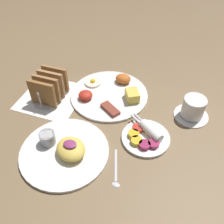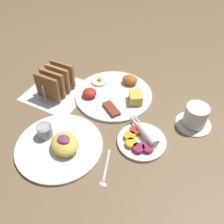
{
  "view_description": "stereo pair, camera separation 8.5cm",
  "coord_description": "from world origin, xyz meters",
  "px_view_note": "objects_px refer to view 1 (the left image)",
  "views": [
    {
      "loc": [
        0.24,
        -0.5,
        0.63
      ],
      "look_at": [
        0.04,
        0.07,
        0.03
      ],
      "focal_mm": 40.0,
      "sensor_mm": 36.0,
      "label": 1
    },
    {
      "loc": [
        0.32,
        -0.47,
        0.63
      ],
      "look_at": [
        0.04,
        0.07,
        0.03
      ],
      "focal_mm": 40.0,
      "sensor_mm": 36.0,
      "label": 2
    }
  ],
  "objects_px": {
    "plate_condiments": "(146,136)",
    "toast_rack": "(49,87)",
    "plate_breakfast": "(110,93)",
    "plate_foreground": "(65,150)",
    "coffee_cup": "(193,109)"
  },
  "relations": [
    {
      "from": "plate_breakfast",
      "to": "plate_foreground",
      "type": "distance_m",
      "value": 0.3
    },
    {
      "from": "coffee_cup",
      "to": "plate_condiments",
      "type": "bearing_deg",
      "value": -129.29
    },
    {
      "from": "plate_condiments",
      "to": "toast_rack",
      "type": "distance_m",
      "value": 0.4
    },
    {
      "from": "plate_breakfast",
      "to": "plate_foreground",
      "type": "bearing_deg",
      "value": -97.49
    },
    {
      "from": "plate_condiments",
      "to": "plate_foreground",
      "type": "height_order",
      "value": "plate_foreground"
    },
    {
      "from": "plate_condiments",
      "to": "coffee_cup",
      "type": "xyz_separation_m",
      "value": [
        0.13,
        0.15,
        0.02
      ]
    },
    {
      "from": "plate_breakfast",
      "to": "plate_foreground",
      "type": "height_order",
      "value": "plate_foreground"
    },
    {
      "from": "plate_breakfast",
      "to": "coffee_cup",
      "type": "distance_m",
      "value": 0.31
    },
    {
      "from": "plate_condiments",
      "to": "coffee_cup",
      "type": "distance_m",
      "value": 0.2
    },
    {
      "from": "toast_rack",
      "to": "plate_foreground",
      "type": "bearing_deg",
      "value": -52.26
    },
    {
      "from": "plate_foreground",
      "to": "toast_rack",
      "type": "bearing_deg",
      "value": 127.74
    },
    {
      "from": "plate_condiments",
      "to": "plate_foreground",
      "type": "xyz_separation_m",
      "value": [
        -0.22,
        -0.13,
        0.0
      ]
    },
    {
      "from": "plate_breakfast",
      "to": "toast_rack",
      "type": "height_order",
      "value": "toast_rack"
    },
    {
      "from": "plate_breakfast",
      "to": "coffee_cup",
      "type": "bearing_deg",
      "value": -2.03
    },
    {
      "from": "plate_condiments",
      "to": "toast_rack",
      "type": "xyz_separation_m",
      "value": [
        -0.39,
        0.08,
        0.04
      ]
    }
  ]
}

